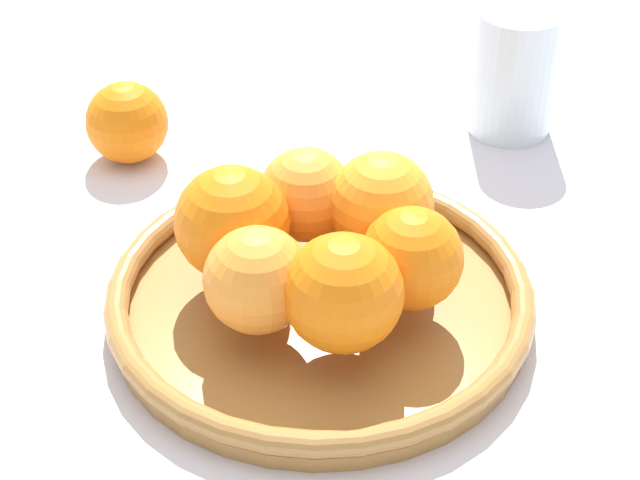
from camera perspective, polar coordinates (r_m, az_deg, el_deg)
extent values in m
plane|color=silver|center=(0.77, 0.00, -3.97)|extent=(4.00, 4.00, 0.00)
cylinder|color=#A57238|center=(0.77, 0.00, -3.63)|extent=(0.30, 0.30, 0.01)
torus|color=#A57238|center=(0.76, 0.00, -2.79)|extent=(0.30, 0.30, 0.02)
sphere|color=orange|center=(0.68, 1.25, -2.83)|extent=(0.08, 0.08, 0.08)
sphere|color=orange|center=(0.72, 4.89, -0.98)|extent=(0.07, 0.07, 0.07)
sphere|color=orange|center=(0.76, 3.27, 1.93)|extent=(0.08, 0.08, 0.08)
sphere|color=orange|center=(0.78, -0.76, 2.43)|extent=(0.07, 0.07, 0.07)
sphere|color=orange|center=(0.74, -4.71, 0.92)|extent=(0.08, 0.08, 0.08)
sphere|color=orange|center=(0.70, -3.35, -2.14)|extent=(0.07, 0.07, 0.07)
sphere|color=orange|center=(0.93, -10.26, 6.19)|extent=(0.07, 0.07, 0.07)
cylinder|color=silver|center=(0.97, 10.32, 8.82)|extent=(0.07, 0.07, 0.12)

